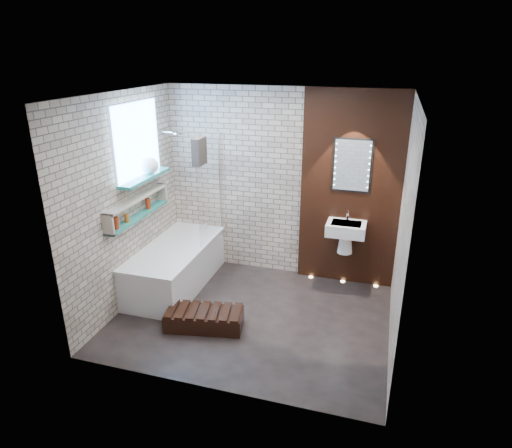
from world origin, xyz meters
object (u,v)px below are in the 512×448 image
(walnut_step, at_px, (204,319))
(bath_screen, at_px, (210,189))
(led_mirror, at_px, (352,166))
(washbasin, at_px, (346,233))
(bathtub, at_px, (176,266))

(walnut_step, bearing_deg, bath_screen, 107.57)
(led_mirror, relative_size, walnut_step, 0.79)
(bath_screen, height_order, washbasin, bath_screen)
(led_mirror, distance_m, walnut_step, 2.64)
(walnut_step, bearing_deg, led_mirror, 48.32)
(led_mirror, bearing_deg, walnut_step, -131.68)
(bathtub, xyz_separation_m, washbasin, (2.17, 0.62, 0.50))
(bathtub, height_order, walnut_step, bathtub)
(bath_screen, bearing_deg, walnut_step, -72.43)
(bath_screen, distance_m, led_mirror, 1.89)
(bathtub, bearing_deg, bath_screen, 51.10)
(washbasin, height_order, walnut_step, washbasin)
(bathtub, relative_size, led_mirror, 2.49)
(bath_screen, height_order, led_mirror, led_mirror)
(bathtub, height_order, washbasin, washbasin)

